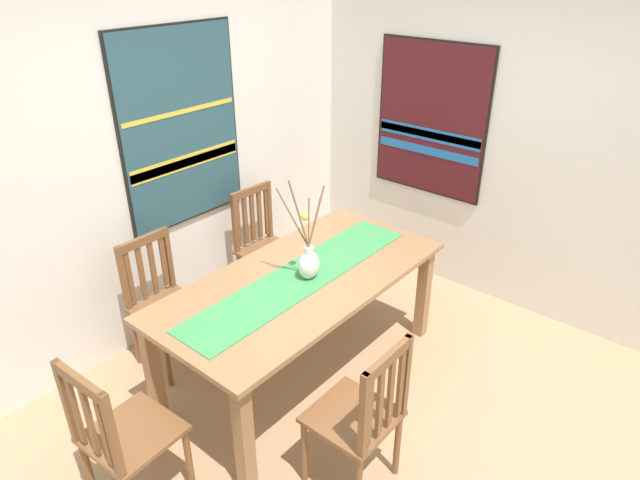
{
  "coord_description": "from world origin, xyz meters",
  "views": [
    {
      "loc": [
        -2.17,
        -1.39,
        2.62
      ],
      "look_at": [
        0.18,
        0.58,
        1.01
      ],
      "focal_mm": 31.2,
      "sensor_mm": 36.0,
      "label": 1
    }
  ],
  "objects_px": {
    "painting_on_back_wall": "(181,129)",
    "painting_on_side_wall": "(431,120)",
    "chair_2": "(264,244)",
    "chair_3": "(121,435)",
    "dining_table": "(302,291)",
    "chair_0": "(162,300)",
    "chair_1": "(362,415)",
    "centerpiece_vase": "(309,260)"
  },
  "relations": [
    {
      "from": "chair_0",
      "to": "painting_on_back_wall",
      "type": "distance_m",
      "value": 1.2
    },
    {
      "from": "dining_table",
      "to": "chair_0",
      "type": "xyz_separation_m",
      "value": [
        -0.49,
        0.84,
        -0.18
      ]
    },
    {
      "from": "chair_2",
      "to": "chair_3",
      "type": "xyz_separation_m",
      "value": [
        -1.86,
        -0.87,
        -0.01
      ]
    },
    {
      "from": "chair_3",
      "to": "painting_on_back_wall",
      "type": "relative_size",
      "value": 0.69
    },
    {
      "from": "chair_2",
      "to": "chair_3",
      "type": "height_order",
      "value": "chair_2"
    },
    {
      "from": "centerpiece_vase",
      "to": "chair_2",
      "type": "xyz_separation_m",
      "value": [
        0.49,
        0.91,
        -0.4
      ]
    },
    {
      "from": "chair_0",
      "to": "chair_2",
      "type": "distance_m",
      "value": 1.01
    },
    {
      "from": "chair_2",
      "to": "painting_on_back_wall",
      "type": "bearing_deg",
      "value": 146.8
    },
    {
      "from": "dining_table",
      "to": "painting_on_side_wall",
      "type": "height_order",
      "value": "painting_on_side_wall"
    },
    {
      "from": "chair_0",
      "to": "chair_3",
      "type": "height_order",
      "value": "chair_3"
    },
    {
      "from": "dining_table",
      "to": "chair_3",
      "type": "bearing_deg",
      "value": 179.79
    },
    {
      "from": "chair_3",
      "to": "painting_on_side_wall",
      "type": "height_order",
      "value": "painting_on_side_wall"
    },
    {
      "from": "chair_1",
      "to": "painting_on_back_wall",
      "type": "distance_m",
      "value": 2.31
    },
    {
      "from": "chair_0",
      "to": "dining_table",
      "type": "bearing_deg",
      "value": -59.6
    },
    {
      "from": "dining_table",
      "to": "chair_2",
      "type": "relative_size",
      "value": 2.04
    },
    {
      "from": "chair_3",
      "to": "painting_on_side_wall",
      "type": "xyz_separation_m",
      "value": [
        3.08,
        0.12,
        0.9
      ]
    },
    {
      "from": "dining_table",
      "to": "painting_on_back_wall",
      "type": "distance_m",
      "value": 1.44
    },
    {
      "from": "chair_1",
      "to": "chair_0",
      "type": "bearing_deg",
      "value": 90.53
    },
    {
      "from": "chair_0",
      "to": "painting_on_side_wall",
      "type": "bearing_deg",
      "value": -17.73
    },
    {
      "from": "dining_table",
      "to": "painting_on_side_wall",
      "type": "distance_m",
      "value": 1.88
    },
    {
      "from": "centerpiece_vase",
      "to": "painting_on_side_wall",
      "type": "distance_m",
      "value": 1.79
    },
    {
      "from": "dining_table",
      "to": "chair_2",
      "type": "distance_m",
      "value": 1.03
    },
    {
      "from": "dining_table",
      "to": "painting_on_back_wall",
      "type": "bearing_deg",
      "value": 87.04
    },
    {
      "from": "chair_3",
      "to": "painting_on_side_wall",
      "type": "distance_m",
      "value": 3.21
    },
    {
      "from": "chair_0",
      "to": "painting_on_back_wall",
      "type": "xyz_separation_m",
      "value": [
        0.55,
        0.33,
        1.01
      ]
    },
    {
      "from": "centerpiece_vase",
      "to": "painting_on_side_wall",
      "type": "relative_size",
      "value": 0.56
    },
    {
      "from": "chair_1",
      "to": "painting_on_side_wall",
      "type": "height_order",
      "value": "painting_on_side_wall"
    },
    {
      "from": "painting_on_side_wall",
      "to": "chair_1",
      "type": "bearing_deg",
      "value": -156.44
    },
    {
      "from": "dining_table",
      "to": "painting_on_side_wall",
      "type": "xyz_separation_m",
      "value": [
        1.73,
        0.13,
        0.72
      ]
    },
    {
      "from": "painting_on_back_wall",
      "to": "painting_on_side_wall",
      "type": "xyz_separation_m",
      "value": [
        1.67,
        -1.04,
        -0.11
      ]
    },
    {
      "from": "chair_0",
      "to": "painting_on_back_wall",
      "type": "height_order",
      "value": "painting_on_back_wall"
    },
    {
      "from": "chair_2",
      "to": "painting_on_back_wall",
      "type": "height_order",
      "value": "painting_on_back_wall"
    },
    {
      "from": "chair_0",
      "to": "painting_on_side_wall",
      "type": "distance_m",
      "value": 2.51
    },
    {
      "from": "chair_3",
      "to": "painting_on_back_wall",
      "type": "bearing_deg",
      "value": 39.68
    },
    {
      "from": "chair_0",
      "to": "chair_1",
      "type": "height_order",
      "value": "chair_1"
    },
    {
      "from": "chair_0",
      "to": "chair_1",
      "type": "relative_size",
      "value": 0.97
    },
    {
      "from": "painting_on_back_wall",
      "to": "painting_on_side_wall",
      "type": "relative_size",
      "value": 1.12
    },
    {
      "from": "chair_1",
      "to": "chair_2",
      "type": "bearing_deg",
      "value": 59.79
    },
    {
      "from": "chair_1",
      "to": "dining_table",
      "type": "bearing_deg",
      "value": 60.19
    },
    {
      "from": "centerpiece_vase",
      "to": "chair_0",
      "type": "xyz_separation_m",
      "value": [
        -0.52,
        0.88,
        -0.41
      ]
    },
    {
      "from": "centerpiece_vase",
      "to": "chair_0",
      "type": "bearing_deg",
      "value": 120.25
    },
    {
      "from": "chair_2",
      "to": "centerpiece_vase",
      "type": "bearing_deg",
      "value": -118.45
    }
  ]
}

